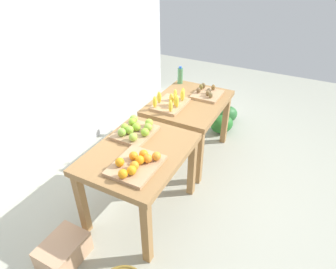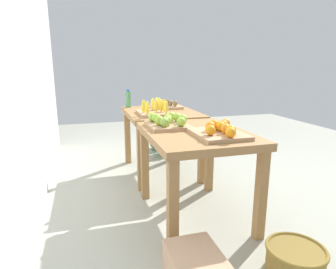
{
  "view_description": "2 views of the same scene",
  "coord_description": "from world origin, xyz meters",
  "px_view_note": "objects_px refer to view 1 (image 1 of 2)",
  "views": [
    {
      "loc": [
        -2.29,
        -1.19,
        2.3
      ],
      "look_at": [
        0.02,
        0.01,
        0.59
      ],
      "focal_mm": 30.95,
      "sensor_mm": 36.0,
      "label": 1
    },
    {
      "loc": [
        -2.74,
        0.87,
        1.29
      ],
      "look_at": [
        0.1,
        0.05,
        0.58
      ],
      "focal_mm": 31.2,
      "sensor_mm": 36.0,
      "label": 2
    }
  ],
  "objects_px": {
    "display_table_right": "(189,109)",
    "orange_bin": "(136,164)",
    "banana_crate": "(171,102)",
    "water_bottle": "(180,76)",
    "apple_bin": "(135,130)",
    "watermelon_pile": "(224,119)",
    "cardboard_produce_box": "(63,251)",
    "kiwi_bin": "(207,93)",
    "display_table_left": "(139,160)"
  },
  "relations": [
    {
      "from": "display_table_right",
      "to": "orange_bin",
      "type": "height_order",
      "value": "orange_bin"
    },
    {
      "from": "banana_crate",
      "to": "water_bottle",
      "type": "height_order",
      "value": "water_bottle"
    },
    {
      "from": "display_table_right",
      "to": "apple_bin",
      "type": "relative_size",
      "value": 2.6
    },
    {
      "from": "watermelon_pile",
      "to": "cardboard_produce_box",
      "type": "bearing_deg",
      "value": 169.14
    },
    {
      "from": "orange_bin",
      "to": "cardboard_produce_box",
      "type": "xyz_separation_m",
      "value": [
        -0.59,
        0.41,
        -0.69
      ]
    },
    {
      "from": "kiwi_bin",
      "to": "cardboard_produce_box",
      "type": "height_order",
      "value": "kiwi_bin"
    },
    {
      "from": "display_table_right",
      "to": "kiwi_bin",
      "type": "height_order",
      "value": "kiwi_bin"
    },
    {
      "from": "watermelon_pile",
      "to": "cardboard_produce_box",
      "type": "xyz_separation_m",
      "value": [
        -2.75,
        0.53,
        -0.02
      ]
    },
    {
      "from": "apple_bin",
      "to": "banana_crate",
      "type": "height_order",
      "value": "banana_crate"
    },
    {
      "from": "kiwi_bin",
      "to": "cardboard_produce_box",
      "type": "bearing_deg",
      "value": 168.6
    },
    {
      "from": "banana_crate",
      "to": "kiwi_bin",
      "type": "distance_m",
      "value": 0.52
    },
    {
      "from": "cardboard_produce_box",
      "to": "display_table_right",
      "type": "bearing_deg",
      "value": -8.9
    },
    {
      "from": "apple_bin",
      "to": "display_table_left",
      "type": "bearing_deg",
      "value": -141.54
    },
    {
      "from": "kiwi_bin",
      "to": "watermelon_pile",
      "type": "relative_size",
      "value": 0.49
    },
    {
      "from": "cardboard_produce_box",
      "to": "apple_bin",
      "type": "bearing_deg",
      "value": -6.96
    },
    {
      "from": "water_bottle",
      "to": "apple_bin",
      "type": "bearing_deg",
      "value": -173.72
    },
    {
      "from": "apple_bin",
      "to": "watermelon_pile",
      "type": "distance_m",
      "value": 1.9
    },
    {
      "from": "display_table_left",
      "to": "banana_crate",
      "type": "bearing_deg",
      "value": 8.25
    },
    {
      "from": "display_table_left",
      "to": "water_bottle",
      "type": "bearing_deg",
      "value": 11.78
    },
    {
      "from": "water_bottle",
      "to": "cardboard_produce_box",
      "type": "distance_m",
      "value": 2.45
    },
    {
      "from": "kiwi_bin",
      "to": "cardboard_produce_box",
      "type": "xyz_separation_m",
      "value": [
        -2.15,
        0.43,
        -0.68
      ]
    },
    {
      "from": "display_table_right",
      "to": "cardboard_produce_box",
      "type": "bearing_deg",
      "value": 171.1
    },
    {
      "from": "display_table_left",
      "to": "display_table_right",
      "type": "xyz_separation_m",
      "value": [
        1.12,
        0.0,
        0.0
      ]
    },
    {
      "from": "apple_bin",
      "to": "banana_crate",
      "type": "xyz_separation_m",
      "value": [
        0.68,
        -0.05,
        0.0
      ]
    },
    {
      "from": "kiwi_bin",
      "to": "orange_bin",
      "type": "bearing_deg",
      "value": 179.16
    },
    {
      "from": "kiwi_bin",
      "to": "apple_bin",
      "type": "bearing_deg",
      "value": 164.71
    },
    {
      "from": "apple_bin",
      "to": "water_bottle",
      "type": "height_order",
      "value": "water_bottle"
    },
    {
      "from": "orange_bin",
      "to": "display_table_left",
      "type": "bearing_deg",
      "value": 27.88
    },
    {
      "from": "display_table_left",
      "to": "banana_crate",
      "type": "xyz_separation_m",
      "value": [
        0.9,
        0.13,
        0.16
      ]
    },
    {
      "from": "kiwi_bin",
      "to": "display_table_left",
      "type": "bearing_deg",
      "value": 174.39
    },
    {
      "from": "banana_crate",
      "to": "water_bottle",
      "type": "bearing_deg",
      "value": 16.61
    },
    {
      "from": "orange_bin",
      "to": "banana_crate",
      "type": "distance_m",
      "value": 1.13
    },
    {
      "from": "watermelon_pile",
      "to": "orange_bin",
      "type": "bearing_deg",
      "value": 176.88
    },
    {
      "from": "cardboard_produce_box",
      "to": "kiwi_bin",
      "type": "bearing_deg",
      "value": -11.4
    },
    {
      "from": "orange_bin",
      "to": "water_bottle",
      "type": "height_order",
      "value": "water_bottle"
    },
    {
      "from": "kiwi_bin",
      "to": "watermelon_pile",
      "type": "xyz_separation_m",
      "value": [
        0.61,
        -0.1,
        -0.66
      ]
    },
    {
      "from": "water_bottle",
      "to": "cardboard_produce_box",
      "type": "bearing_deg",
      "value": -179.49
    },
    {
      "from": "orange_bin",
      "to": "watermelon_pile",
      "type": "relative_size",
      "value": 0.62
    },
    {
      "from": "watermelon_pile",
      "to": "banana_crate",
      "type": "bearing_deg",
      "value": 161.24
    },
    {
      "from": "watermelon_pile",
      "to": "cardboard_produce_box",
      "type": "height_order",
      "value": "watermelon_pile"
    },
    {
      "from": "display_table_left",
      "to": "orange_bin",
      "type": "bearing_deg",
      "value": -152.12
    },
    {
      "from": "apple_bin",
      "to": "orange_bin",
      "type": "bearing_deg",
      "value": -146.34
    },
    {
      "from": "banana_crate",
      "to": "watermelon_pile",
      "type": "bearing_deg",
      "value": -18.76
    },
    {
      "from": "water_bottle",
      "to": "cardboard_produce_box",
      "type": "height_order",
      "value": "water_bottle"
    },
    {
      "from": "orange_bin",
      "to": "cardboard_produce_box",
      "type": "distance_m",
      "value": 0.99
    },
    {
      "from": "orange_bin",
      "to": "kiwi_bin",
      "type": "height_order",
      "value": "orange_bin"
    },
    {
      "from": "display_table_left",
      "to": "water_bottle",
      "type": "xyz_separation_m",
      "value": [
        1.54,
        0.32,
        0.22
      ]
    },
    {
      "from": "display_table_left",
      "to": "display_table_right",
      "type": "height_order",
      "value": "same"
    },
    {
      "from": "watermelon_pile",
      "to": "water_bottle",
      "type": "bearing_deg",
      "value": 127.24
    },
    {
      "from": "orange_bin",
      "to": "water_bottle",
      "type": "bearing_deg",
      "value": 13.85
    }
  ]
}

